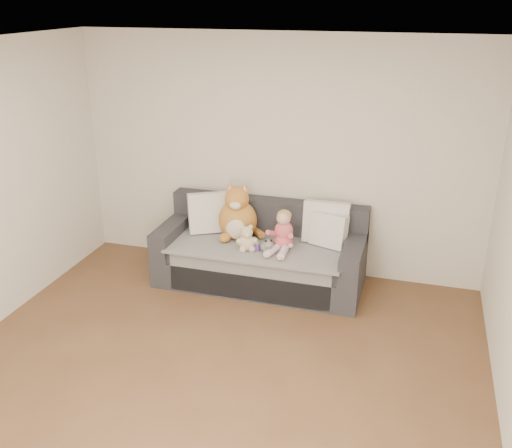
{
  "coord_description": "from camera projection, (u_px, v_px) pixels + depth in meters",
  "views": [
    {
      "loc": [
        1.47,
        -3.32,
        2.96
      ],
      "look_at": [
        -0.06,
        1.87,
        0.75
      ],
      "focal_mm": 40.0,
      "sensor_mm": 36.0,
      "label": 1
    }
  ],
  "objects": [
    {
      "name": "room_shell",
      "position": [
        210.0,
        227.0,
        4.33
      ],
      "size": [
        5.0,
        5.0,
        5.0
      ],
      "color": "brown",
      "rests_on": "ground"
    },
    {
      "name": "sofa",
      "position": [
        261.0,
        255.0,
        6.18
      ],
      "size": [
        2.2,
        0.94,
        0.85
      ],
      "color": "#2C2C32",
      "rests_on": "ground"
    },
    {
      "name": "cushion_left",
      "position": [
        210.0,
        212.0,
        6.3
      ],
      "size": [
        0.53,
        0.42,
        0.46
      ],
      "rotation": [
        0.0,
        0.0,
        0.49
      ],
      "color": "beige",
      "rests_on": "sofa"
    },
    {
      "name": "cushion_right_back",
      "position": [
        326.0,
        222.0,
        6.04
      ],
      "size": [
        0.49,
        0.23,
        0.46
      ],
      "rotation": [
        0.0,
        0.0,
        0.02
      ],
      "color": "beige",
      "rests_on": "sofa"
    },
    {
      "name": "cushion_right_front",
      "position": [
        329.0,
        230.0,
        5.95
      ],
      "size": [
        0.42,
        0.28,
        0.37
      ],
      "rotation": [
        0.0,
        0.0,
        -0.31
      ],
      "color": "beige",
      "rests_on": "sofa"
    },
    {
      "name": "toddler",
      "position": [
        283.0,
        233.0,
        5.86
      ],
      "size": [
        0.3,
        0.44,
        0.43
      ],
      "rotation": [
        0.0,
        0.0,
        -0.09
      ],
      "color": "#C84668",
      "rests_on": "sofa"
    },
    {
      "name": "plush_cat",
      "position": [
        238.0,
        217.0,
        6.13
      ],
      "size": [
        0.52,
        0.48,
        0.65
      ],
      "rotation": [
        0.0,
        0.0,
        0.15
      ],
      "color": "#AB7026",
      "rests_on": "sofa"
    },
    {
      "name": "teddy_bear",
      "position": [
        247.0,
        240.0,
        5.87
      ],
      "size": [
        0.21,
        0.18,
        0.28
      ],
      "rotation": [
        0.0,
        0.0,
        0.43
      ],
      "color": "beige",
      "rests_on": "sofa"
    },
    {
      "name": "plush_cow",
      "position": [
        268.0,
        246.0,
        5.84
      ],
      "size": [
        0.14,
        0.2,
        0.17
      ],
      "rotation": [
        0.0,
        0.0,
        0.4
      ],
      "color": "white",
      "rests_on": "sofa"
    },
    {
      "name": "sippy_cup",
      "position": [
        257.0,
        246.0,
        5.88
      ],
      "size": [
        0.1,
        0.06,
        0.11
      ],
      "rotation": [
        0.0,
        0.0,
        -0.07
      ],
      "color": "#69348F",
      "rests_on": "sofa"
    }
  ]
}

